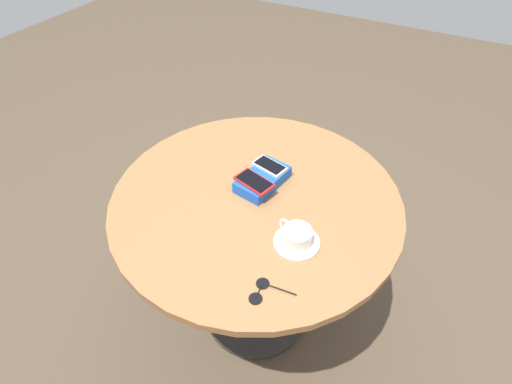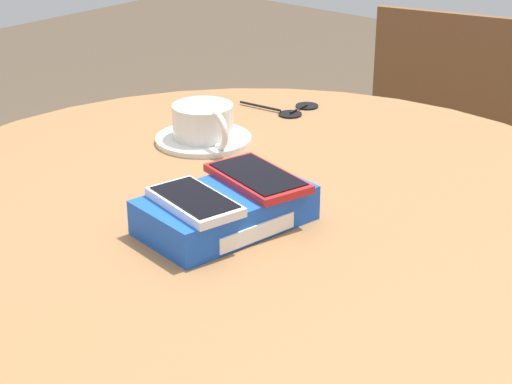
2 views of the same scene
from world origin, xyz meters
The scene contains 8 objects.
ground_plane centered at (0.00, 0.00, 0.00)m, with size 8.00×8.00×0.00m, color brown.
round_table centered at (0.00, 0.00, 0.64)m, with size 1.02×1.02×0.77m.
phone_box centered at (-0.07, -0.01, 0.79)m, with size 0.22×0.15×0.04m.
phone_white centered at (-0.12, -0.01, 0.82)m, with size 0.09×0.13×0.01m.
phone_red centered at (-0.02, -0.02, 0.82)m, with size 0.11×0.15×0.01m.
saucer centered at (0.13, 0.21, 0.78)m, with size 0.15×0.15×0.01m, color silver.
coffee_cup centered at (0.13, 0.21, 0.81)m, with size 0.09×0.12×0.06m.
sunglasses centered at (0.33, 0.20, 0.77)m, with size 0.09×0.12×0.01m.
Camera 1 is at (0.89, 0.48, 1.74)m, focal length 28.00 mm.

